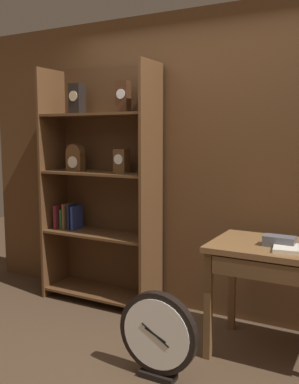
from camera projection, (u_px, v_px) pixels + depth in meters
back_wood_panel at (204, 165)px, 3.71m from camera, size 4.80×0.05×2.60m
bookshelf at (100, 187)px, 4.00m from camera, size 1.10×0.39×2.17m
workbench at (298, 263)px, 2.91m from camera, size 1.18×0.63×0.81m
toolbox_small at (279, 241)px, 2.94m from camera, size 0.21×0.12×0.07m
open_repair_manual at (286, 248)px, 2.85m from camera, size 0.19×0.24×0.02m
round_clock_large at (158, 335)px, 2.76m from camera, size 0.54×0.11×0.58m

